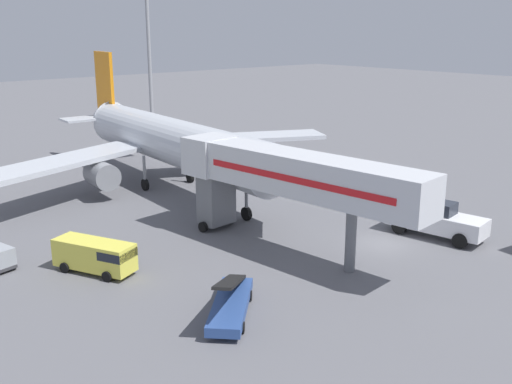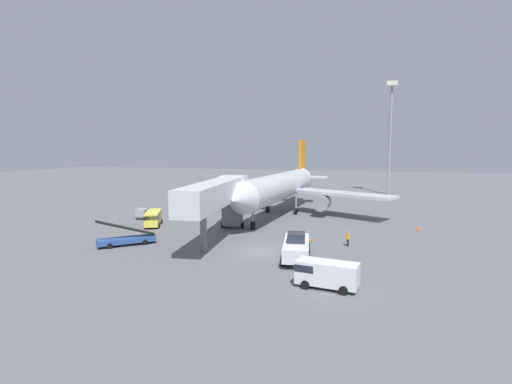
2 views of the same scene
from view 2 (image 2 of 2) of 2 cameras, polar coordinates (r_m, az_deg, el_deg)
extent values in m
plane|color=slate|center=(40.74, 0.50, -8.95)|extent=(300.00, 300.00, 0.00)
cylinder|color=silver|center=(61.76, 3.39, 0.78)|extent=(6.47, 29.65, 4.32)
cone|color=silver|center=(46.43, -2.70, -1.14)|extent=(4.48, 3.78, 4.23)
cone|color=silver|center=(78.46, 7.20, 2.21)|extent=(4.49, 5.70, 4.10)
cube|color=orange|center=(76.94, 7.00, 5.11)|extent=(0.67, 4.27, 6.91)
cube|color=silver|center=(76.18, 8.79, 2.22)|extent=(5.40, 3.47, 0.24)
cube|color=silver|center=(77.41, 5.03, 2.34)|extent=(5.40, 3.47, 0.24)
cube|color=silver|center=(62.05, 12.67, -0.25)|extent=(17.05, 11.29, 0.44)
cube|color=silver|center=(67.57, -3.92, 0.45)|extent=(17.40, 9.22, 0.44)
cylinder|color=gray|center=(61.71, 9.86, -1.61)|extent=(2.63, 3.30, 2.41)
cylinder|color=gray|center=(65.67, -2.00, -1.02)|extent=(2.63, 3.30, 2.41)
cylinder|color=gray|center=(51.39, -0.47, -3.44)|extent=(0.28, 0.28, 2.83)
cylinder|color=black|center=(51.66, -0.47, -4.99)|extent=(0.43, 1.12, 1.10)
cylinder|color=gray|center=(63.09, 6.00, -1.60)|extent=(0.28, 0.28, 2.83)
cylinder|color=black|center=(63.30, 5.99, -2.87)|extent=(0.43, 1.12, 1.10)
cylinder|color=gray|center=(64.52, 1.73, -1.39)|extent=(0.28, 0.28, 2.83)
cylinder|color=black|center=(64.73, 1.73, -2.63)|extent=(0.43, 1.12, 1.10)
cube|color=silver|center=(43.34, -6.45, -0.33)|extent=(4.86, 18.07, 2.70)
cube|color=red|center=(43.81, -8.35, -0.29)|extent=(1.62, 14.92, 0.44)
cube|color=silver|center=(52.47, -3.42, 0.90)|extent=(3.73, 3.15, 2.84)
cube|color=#232833|center=(53.70, -3.09, 1.30)|extent=(3.31, 0.59, 0.90)
cube|color=slate|center=(52.33, -3.55, -2.80)|extent=(2.73, 2.06, 3.97)
cylinder|color=black|center=(53.05, -5.04, -4.87)|extent=(0.38, 0.83, 0.80)
cylinder|color=black|center=(52.36, -2.02, -5.00)|extent=(0.38, 0.83, 0.80)
cylinder|color=slate|center=(40.58, -7.86, -5.89)|extent=(0.70, 0.70, 4.37)
cube|color=white|center=(38.03, 6.04, -8.24)|extent=(3.51, 7.56, 1.30)
cube|color=#232833|center=(37.41, 6.05, -6.75)|extent=(1.95, 2.04, 0.90)
cylinder|color=black|center=(35.92, 7.77, -10.24)|extent=(0.56, 1.15, 1.10)
cylinder|color=black|center=(35.98, 4.06, -10.17)|extent=(0.56, 1.15, 1.10)
cylinder|color=black|center=(40.47, 7.77, -8.31)|extent=(0.56, 1.15, 1.10)
cylinder|color=black|center=(40.53, 4.49, -8.25)|extent=(0.56, 1.15, 1.10)
cube|color=#2D4C8E|center=(45.81, -18.79, -6.81)|extent=(5.77, 5.66, 0.55)
cube|color=black|center=(45.52, -18.86, -5.10)|extent=(5.24, 5.11, 2.19)
cylinder|color=black|center=(44.82, -21.01, -7.55)|extent=(0.58, 0.58, 0.60)
cylinder|color=black|center=(46.48, -21.25, -7.07)|extent=(0.58, 0.58, 0.60)
cylinder|color=black|center=(45.36, -16.24, -7.21)|extent=(0.58, 0.58, 0.60)
cylinder|color=black|center=(47.00, -16.65, -6.74)|extent=(0.58, 0.58, 0.60)
cube|color=#E5DB4C|center=(55.69, -15.10, -3.71)|extent=(3.90, 5.68, 1.77)
cube|color=#1E232D|center=(53.83, -15.36, -3.65)|extent=(2.41, 2.34, 0.57)
cylinder|color=black|center=(54.11, -14.37, -4.89)|extent=(0.58, 0.76, 0.68)
cylinder|color=black|center=(54.34, -16.22, -4.90)|extent=(0.58, 0.76, 0.68)
cylinder|color=black|center=(57.38, -13.99, -4.23)|extent=(0.58, 0.76, 0.68)
cylinder|color=black|center=(57.60, -15.73, -4.24)|extent=(0.58, 0.76, 0.68)
cube|color=white|center=(30.97, 10.57, -11.83)|extent=(5.01, 2.55, 1.80)
cube|color=#1E232D|center=(31.25, 7.64, -10.84)|extent=(1.78, 2.13, 0.58)
cylinder|color=black|center=(30.78, 7.36, -13.56)|extent=(0.72, 0.43, 0.68)
cylinder|color=black|center=(32.44, 8.33, -12.51)|extent=(0.72, 0.43, 0.68)
cylinder|color=black|center=(30.11, 12.93, -14.14)|extent=(0.72, 0.43, 0.68)
cylinder|color=black|center=(31.80, 13.61, -13.02)|extent=(0.72, 0.43, 0.68)
cube|color=#38383D|center=(61.97, -16.60, -3.56)|extent=(1.91, 2.41, 0.22)
cube|color=#999EA5|center=(61.85, -16.62, -2.94)|extent=(1.91, 2.41, 1.14)
cylinder|color=black|center=(61.07, -16.24, -3.80)|extent=(0.20, 0.38, 0.36)
cylinder|color=black|center=(61.53, -17.42, -3.77)|extent=(0.20, 0.38, 0.36)
cylinder|color=black|center=(62.46, -15.79, -3.56)|extent=(0.20, 0.38, 0.36)
cylinder|color=black|center=(62.90, -16.94, -3.53)|extent=(0.20, 0.38, 0.36)
cylinder|color=#1E2333|center=(44.10, 13.55, -7.38)|extent=(0.34, 0.34, 0.81)
cylinder|color=orange|center=(43.93, 13.58, -6.46)|extent=(0.45, 0.45, 0.64)
sphere|color=tan|center=(43.83, 13.60, -5.88)|extent=(0.22, 0.22, 0.22)
cube|color=black|center=(55.16, 23.06, -5.35)|extent=(0.45, 0.45, 0.03)
cone|color=orange|center=(55.09, 23.08, -5.00)|extent=(0.38, 0.38, 0.66)
cube|color=black|center=(45.56, 8.17, -7.32)|extent=(0.39, 0.39, 0.03)
cone|color=orange|center=(45.49, 8.17, -6.96)|extent=(0.33, 0.33, 0.57)
cylinder|color=#93969B|center=(94.84, 19.37, 7.20)|extent=(0.56, 0.56, 25.09)
cube|color=silver|center=(95.95, 19.67, 15.01)|extent=(2.40, 2.40, 1.00)
camera|label=1|loc=(46.36, -58.01, 8.90)|focal=42.01mm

